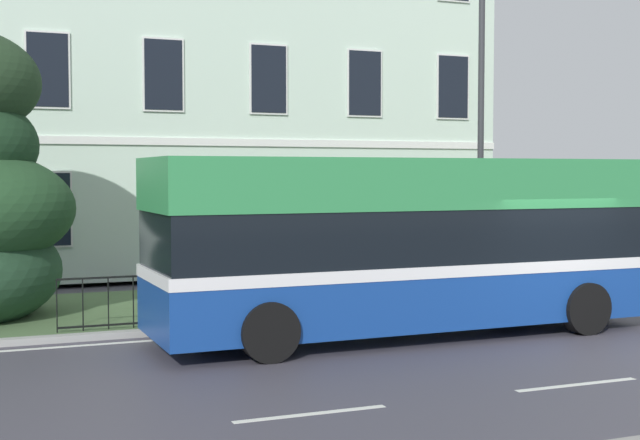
# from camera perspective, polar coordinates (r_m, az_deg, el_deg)

# --- Properties ---
(ground_plane) EXTENTS (60.00, 56.00, 0.18)m
(ground_plane) POSITION_cam_1_polar(r_m,az_deg,el_deg) (16.36, 15.72, -7.53)
(ground_plane) COLOR #423F4A
(georgian_townhouse) EXTENTS (14.87, 10.09, 13.40)m
(georgian_townhouse) POSITION_cam_1_polar(r_m,az_deg,el_deg) (29.29, -6.54, 10.68)
(georgian_townhouse) COLOR silver
(georgian_townhouse) RESTS_ON ground_plane
(iron_verge_railing) EXTENTS (12.65, 0.04, 0.97)m
(iron_verge_railing) POSITION_cam_1_polar(r_m,az_deg,el_deg) (17.98, 3.74, -4.41)
(iron_verge_railing) COLOR black
(iron_verge_railing) RESTS_ON ground_plane
(single_decker_bus) EXTENTS (9.42, 2.75, 3.22)m
(single_decker_bus) POSITION_cam_1_polar(r_m,az_deg,el_deg) (15.95, 5.75, -1.51)
(single_decker_bus) COLOR navy
(single_decker_bus) RESTS_ON ground_plane
(street_lamp_post) EXTENTS (0.36, 0.24, 7.64)m
(street_lamp_post) POSITION_cam_1_polar(r_m,az_deg,el_deg) (20.06, 10.45, 7.26)
(street_lamp_post) COLOR #333338
(street_lamp_post) RESTS_ON ground_plane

